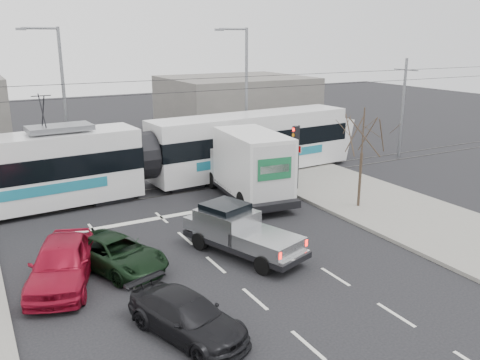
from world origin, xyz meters
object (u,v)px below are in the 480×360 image
street_lamp_near (244,88)px  silver_pickup (238,230)px  street_lamp_far (61,94)px  tram (142,157)px  red_car (62,262)px  traffic_signal (297,144)px  navy_pickup (257,175)px  bare_tree (363,135)px  box_truck (248,165)px  green_car (116,253)px  dark_car (187,316)px

street_lamp_near → silver_pickup: (-7.71, -13.37, -4.15)m
street_lamp_far → tram: 7.04m
tram → red_car: bearing=-127.1°
traffic_signal → silver_pickup: (-6.87, -5.86, -1.78)m
navy_pickup → bare_tree: bearing=-50.7°
box_truck → green_car: box_truck is taller
box_truck → navy_pickup: (0.95, 0.62, -0.79)m
silver_pickup → navy_pickup: navy_pickup is taller
navy_pickup → street_lamp_near: bearing=72.9°
bare_tree → tram: (-8.66, 8.01, -1.77)m
navy_pickup → green_car: bearing=-142.7°
street_lamp_near → green_car: street_lamp_near is taller
street_lamp_near → navy_pickup: 8.34m
traffic_signal → dark_car: 15.25m
street_lamp_far → silver_pickup: size_ratio=1.60×
street_lamp_near → silver_pickup: bearing=-120.0°
box_truck → navy_pickup: 1.39m
navy_pickup → traffic_signal: bearing=-16.0°
traffic_signal → street_lamp_far: bearing=138.3°
tram → silver_pickup: 9.95m
silver_pickup → dark_car: (-4.11, -4.50, -0.35)m
box_truck → navy_pickup: size_ratio=1.48×
green_car → tram: bearing=42.8°
bare_tree → traffic_signal: (-1.13, 4.00, -1.05)m
red_car → box_truck: bearing=47.2°
tram → box_truck: tram is taller
bare_tree → green_car: (-12.72, -0.97, -3.17)m
tram → dark_car: tram is taller
street_lamp_far → navy_pickup: 12.90m
bare_tree → street_lamp_far: 17.97m
silver_pickup → street_lamp_near: bearing=41.0°
navy_pickup → street_lamp_far: bearing=140.9°
bare_tree → green_car: 13.14m
tram → bare_tree: bearing=-46.9°
bare_tree → box_truck: bearing=134.4°
street_lamp_far → street_lamp_near: bearing=-9.9°
street_lamp_far → silver_pickup: (3.79, -15.37, -4.15)m
bare_tree → green_car: bearing=-175.6°
silver_pickup → red_car: silver_pickup is taller
silver_pickup → green_car: size_ratio=1.26×
tram → navy_pickup: bearing=-34.2°
traffic_signal → red_car: size_ratio=0.74×
dark_car → traffic_signal: bearing=24.5°
tram → dark_car: bearing=-107.6°
box_truck → green_car: bearing=-143.4°
street_lamp_near → silver_pickup: street_lamp_near is taller
traffic_signal → street_lamp_far: street_lamp_far is taller
red_car → silver_pickup: bearing=15.0°
street_lamp_far → navy_pickup: bearing=-45.2°
traffic_signal → box_truck: 3.12m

